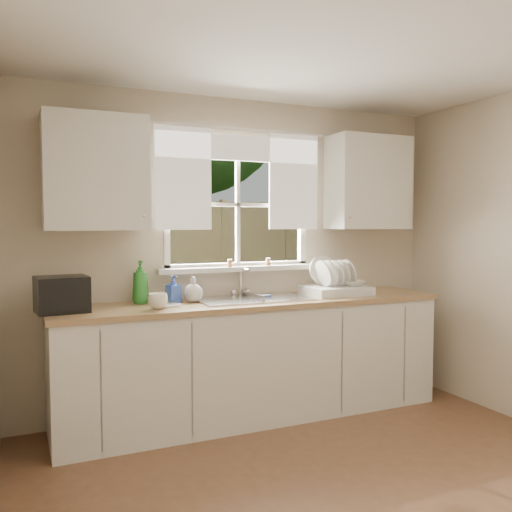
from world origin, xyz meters
name	(u,v)px	position (x,y,z in m)	size (l,w,h in m)	color
room_walls	(404,279)	(0.00, -0.07, 1.24)	(3.62, 4.02, 2.50)	beige
ceiling	(400,10)	(0.00, 0.00, 2.50)	(3.60, 4.00, 0.02)	silver
window	(238,225)	(0.00, 2.00, 1.49)	(1.38, 0.16, 1.06)	white
curtains	(241,169)	(0.00, 1.95, 1.93)	(1.50, 0.03, 0.81)	white
base_cabinets	(254,361)	(0.00, 1.68, 0.43)	(3.00, 0.62, 0.87)	silver
countertop	(254,302)	(0.00, 1.68, 0.89)	(3.04, 0.65, 0.04)	#9D794E
upper_cabinet_left	(95,173)	(-1.15, 1.82, 1.85)	(0.70, 0.33, 0.80)	silver
upper_cabinet_right	(368,183)	(1.15, 1.82, 1.85)	(0.70, 0.33, 0.80)	silver
wall_outlet	(331,271)	(0.88, 1.99, 1.08)	(0.08, 0.01, 0.12)	beige
sill_jars	(249,262)	(0.07, 1.94, 1.18)	(0.38, 0.04, 0.06)	brown
backyard	(140,121)	(0.58, 8.42, 3.46)	(20.00, 10.00, 6.13)	#335421
sink	(253,308)	(0.00, 1.71, 0.84)	(0.88, 0.52, 0.40)	#B7B7BC
dish_rack	(335,286)	(0.74, 1.70, 0.98)	(0.52, 0.40, 0.32)	silver
bowl	(354,283)	(0.89, 1.65, 1.00)	(0.18, 0.18, 0.05)	white
soap_bottle_a	(140,282)	(-0.84, 1.86, 1.07)	(0.12, 0.12, 0.32)	#297E29
soap_bottle_b	(173,289)	(-0.61, 1.80, 1.01)	(0.09, 0.09, 0.20)	#304FB4
soap_bottle_c	(193,289)	(-0.46, 1.78, 1.00)	(0.15, 0.15, 0.19)	beige
saucer	(167,305)	(-0.69, 1.65, 0.92)	(0.19, 0.19, 0.01)	beige
cup	(158,301)	(-0.79, 1.55, 0.96)	(0.14, 0.14, 0.11)	white
black_appliance	(62,294)	(-1.40, 1.68, 1.03)	(0.32, 0.28, 0.24)	black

